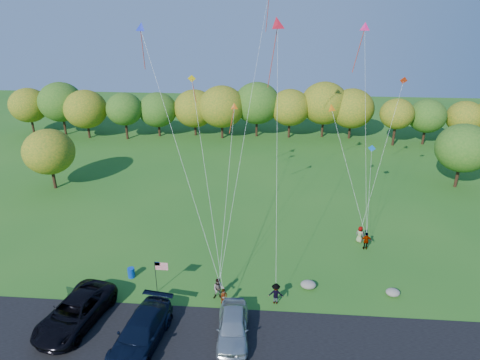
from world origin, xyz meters
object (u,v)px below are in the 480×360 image
object	(u,v)px
minivan_dark	(75,312)
park_bench	(79,293)
flyer_b	(219,289)
trash_barrel	(131,273)
minivan_navy	(141,332)
minivan_silver	(233,327)
flyer_d	(366,241)
flyer_c	(276,294)
flyer_a	(224,298)
flyer_e	(360,234)

from	to	relation	value
minivan_dark	park_bench	size ratio (longest dim) A/B	3.56
flyer_b	trash_barrel	distance (m)	7.47
minivan_navy	minivan_silver	world-z (taller)	minivan_navy
minivan_dark	flyer_d	bearing A→B (deg)	39.31
flyer_b	flyer_c	world-z (taller)	flyer_b
park_bench	minivan_dark	bearing A→B (deg)	-58.45
park_bench	flyer_b	bearing A→B (deg)	16.58
flyer_d	park_bench	bearing A→B (deg)	19.06
minivan_silver	flyer_a	distance (m)	3.02
flyer_b	flyer_e	xyz separation A→B (m)	(11.61, 8.74, -0.08)
flyer_c	flyer_e	world-z (taller)	flyer_c
flyer_b	flyer_c	distance (m)	4.14
flyer_c	park_bench	bearing A→B (deg)	3.25
flyer_b	trash_barrel	bearing A→B (deg)	160.86
minivan_silver	flyer_c	distance (m)	4.55
minivan_dark	flyer_c	xyz separation A→B (m)	(13.37, 3.19, -0.14)
flyer_a	flyer_b	bearing A→B (deg)	73.77
flyer_d	flyer_e	distance (m)	1.19
flyer_b	flyer_d	xyz separation A→B (m)	(11.95, 7.60, -0.04)
park_bench	trash_barrel	xyz separation A→B (m)	(2.95, 2.94, -0.13)
flyer_b	flyer_c	bearing A→B (deg)	-5.85
minivan_silver	flyer_c	bearing A→B (deg)	49.73
flyer_a	park_bench	size ratio (longest dim) A/B	0.85
flyer_e	park_bench	world-z (taller)	flyer_e
flyer_b	park_bench	distance (m)	10.18
flyer_c	flyer_d	size ratio (longest dim) A/B	1.00
flyer_a	flyer_b	size ratio (longest dim) A/B	0.91
flyer_a	park_bench	xyz separation A→B (m)	(-10.61, -0.01, -0.23)
minivan_dark	trash_barrel	xyz separation A→B (m)	(2.06, 5.37, -0.55)
minivan_dark	minivan_silver	bearing A→B (deg)	9.57
minivan_navy	trash_barrel	bearing A→B (deg)	120.95
minivan_navy	park_bench	size ratio (longest dim) A/B	3.41
park_bench	flyer_e	bearing A→B (deg)	35.29
flyer_a	trash_barrel	xyz separation A→B (m)	(-7.66, 2.94, -0.37)
flyer_d	flyer_e	size ratio (longest dim) A/B	1.05
minivan_silver	flyer_b	bearing A→B (deg)	106.94
minivan_navy	flyer_c	bearing A→B (deg)	37.12
minivan_silver	flyer_d	xyz separation A→B (m)	(10.55, 11.41, -0.09)
flyer_b	flyer_d	distance (m)	14.16
flyer_c	trash_barrel	bearing A→B (deg)	-10.72
minivan_navy	flyer_c	xyz separation A→B (m)	(8.44, 4.67, -0.14)
flyer_c	flyer_b	bearing A→B (deg)	-2.17
minivan_navy	flyer_d	bearing A→B (deg)	45.61
minivan_dark	minivan_navy	xyz separation A→B (m)	(4.93, -1.48, 0.00)
flyer_e	flyer_d	bearing A→B (deg)	146.79
minivan_silver	flyer_e	size ratio (longest dim) A/B	3.19
flyer_e	trash_barrel	world-z (taller)	flyer_e
flyer_d	trash_barrel	world-z (taller)	flyer_d
flyer_c	flyer_d	world-z (taller)	same
flyer_e	flyer_c	bearing A→B (deg)	90.08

